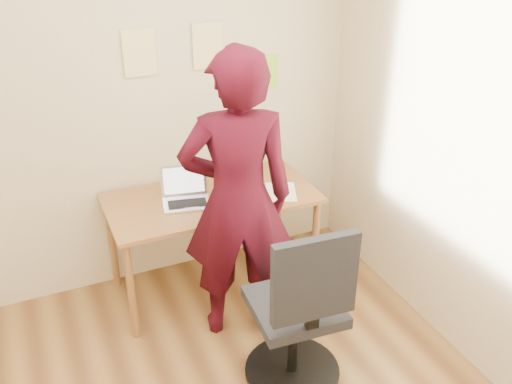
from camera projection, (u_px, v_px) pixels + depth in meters
name	position (u px, v px, depth m)	size (l,w,h in m)	color
room	(185.00, 241.00, 2.22)	(3.58, 3.58, 2.78)	brown
desk	(212.00, 207.00, 3.87)	(1.40, 0.70, 0.74)	brown
laptop	(185.00, 195.00, 3.75)	(0.35, 0.33, 0.22)	silver
paper_sheet	(281.00, 192.00, 3.88)	(0.20, 0.28, 0.00)	white
phone	(256.00, 202.00, 3.75)	(0.08, 0.13, 0.01)	black
wall_note_left	(140.00, 53.00, 3.58)	(0.21, 0.00, 0.30)	#EAD48B
wall_note_mid	(208.00, 46.00, 3.74)	(0.21, 0.00, 0.30)	#EAD48B
wall_note_right	(266.00, 72.00, 4.00)	(0.18, 0.00, 0.24)	#97DD31
office_chair	(299.00, 319.00, 3.14)	(0.57, 0.57, 1.09)	black
person	(238.00, 201.00, 3.37)	(0.68, 0.45, 1.87)	#360713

